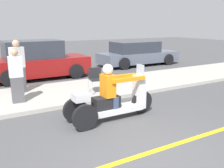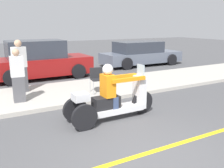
{
  "view_description": "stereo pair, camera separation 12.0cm",
  "coord_description": "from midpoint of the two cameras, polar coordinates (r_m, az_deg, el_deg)",
  "views": [
    {
      "loc": [
        -2.65,
        -3.33,
        2.38
      ],
      "look_at": [
        0.36,
        1.83,
        0.92
      ],
      "focal_mm": 40.0,
      "sensor_mm": 36.0,
      "label": 1
    },
    {
      "loc": [
        -2.55,
        -3.39,
        2.38
      ],
      "look_at": [
        0.36,
        1.83,
        0.92
      ],
      "focal_mm": 40.0,
      "sensor_mm": 36.0,
      "label": 2
    }
  ],
  "objects": [
    {
      "name": "motorcycle_trike",
      "position": [
        6.25,
        -0.6,
        -3.65
      ],
      "size": [
        2.42,
        0.69,
        1.43
      ],
      "color": "black",
      "rests_on": "ground"
    },
    {
      "name": "lane_stripe",
      "position": [
        5.06,
        10.13,
        -14.49
      ],
      "size": [
        24.0,
        0.12,
        0.01
      ],
      "color": "gold",
      "rests_on": "ground"
    },
    {
      "name": "parked_car_lot_left",
      "position": [
        11.43,
        -17.07,
        5.05
      ],
      "size": [
        4.29,
        1.94,
        1.67
      ],
      "color": "maroon",
      "rests_on": "ground"
    },
    {
      "name": "sidewalk_strip",
      "position": [
        8.69,
        -11.71,
        -2.07
      ],
      "size": [
        28.0,
        2.8,
        0.12
      ],
      "color": "#B2ADA3",
      "rests_on": "ground"
    },
    {
      "name": "parked_car_lot_far",
      "position": [
        14.62,
        5.58,
        6.87
      ],
      "size": [
        4.75,
        1.93,
        1.37
      ],
      "color": "slate",
      "rests_on": "ground"
    },
    {
      "name": "spectator_with_child",
      "position": [
        7.69,
        -21.43,
        1.47
      ],
      "size": [
        0.38,
        0.24,
        1.56
      ],
      "color": "#515156",
      "rests_on": "sidewalk_strip"
    },
    {
      "name": "spectator_near_curb",
      "position": [
        8.76,
        -21.07,
        3.49
      ],
      "size": [
        0.47,
        0.37,
        1.75
      ],
      "color": "#515156",
      "rests_on": "sidewalk_strip"
    },
    {
      "name": "ground_plane",
      "position": [
        4.87,
        6.8,
        -15.65
      ],
      "size": [
        60.0,
        60.0,
        0.0
      ],
      "primitive_type": "plane",
      "color": "#4C4C4F"
    },
    {
      "name": "folding_chair_set_back",
      "position": [
        8.33,
        -4.12,
        1.51
      ],
      "size": [
        0.53,
        0.53,
        0.82
      ],
      "color": "#A5A8AD",
      "rests_on": "sidewalk_strip"
    }
  ]
}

